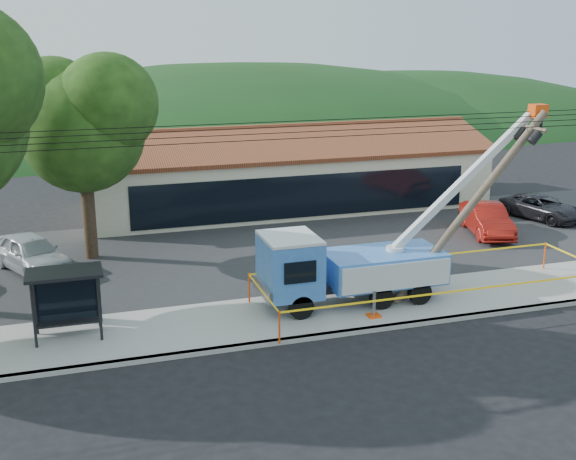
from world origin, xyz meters
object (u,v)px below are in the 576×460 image
at_px(leaning_pole, 477,197).
at_px(bus_shelter, 65,287).
at_px(car_dark, 541,221).
at_px(utility_truck, 348,265).
at_px(car_red, 485,236).
at_px(car_silver, 33,273).

distance_m(leaning_pole, bus_shelter, 14.79).
relative_size(leaning_pole, car_dark, 1.55).
bearing_deg(utility_truck, car_red, 32.87).
xyz_separation_m(utility_truck, car_dark, (14.33, 8.07, -1.58)).
distance_m(leaning_pole, car_red, 9.47).
bearing_deg(car_silver, car_dark, -24.94).
distance_m(car_silver, car_red, 21.04).
height_order(utility_truck, car_dark, utility_truck).
bearing_deg(bus_shelter, leaning_pole, -1.46).
distance_m(utility_truck, car_silver, 13.41).
height_order(bus_shelter, car_dark, bus_shelter).
bearing_deg(utility_truck, car_silver, 146.58).
xyz_separation_m(bus_shelter, car_silver, (-1.29, 7.34, -1.81)).
xyz_separation_m(leaning_pole, bus_shelter, (-14.63, 0.57, -2.07)).
distance_m(utility_truck, bus_shelter, 9.83).
relative_size(leaning_pole, car_red, 1.52).
bearing_deg(bus_shelter, car_dark, 19.27).
xyz_separation_m(utility_truck, car_silver, (-11.11, 7.33, -1.58)).
bearing_deg(car_silver, car_red, -29.13).
xyz_separation_m(car_silver, car_red, (21.02, -0.93, 0.00)).
bearing_deg(car_red, leaning_pole, -110.76).
bearing_deg(leaning_pole, car_red, 53.87).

